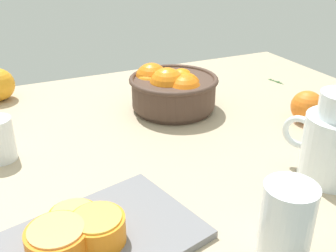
{
  "coord_description": "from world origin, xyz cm",
  "views": [
    {
      "loc": [
        -31.88,
        -68.25,
        38.99
      ],
      "look_at": [
        -2.22,
        -3.86,
        4.48
      ],
      "focal_mm": 42.13,
      "sensor_mm": 36.0,
      "label": 1
    }
  ],
  "objects": [
    {
      "name": "cutting_board",
      "position": [
        -23.27,
        -25.76,
        0.62
      ],
      "size": [
        32.12,
        25.26,
        1.24
      ],
      "primitive_type": "cube",
      "rotation": [
        0.0,
        0.0,
        0.24
      ],
      "color": "slate",
      "rests_on": "ground_plane"
    },
    {
      "name": "loose_orange_1",
      "position": [
        31.68,
        -6.23,
        3.63
      ],
      "size": [
        7.25,
        7.25,
        7.25
      ],
      "primitive_type": "sphere",
      "color": "orange",
      "rests_on": "ground_plane"
    },
    {
      "name": "ground_plane",
      "position": [
        0.0,
        0.0,
        -1.5
      ],
      "size": [
        122.64,
        92.77,
        3.0
      ],
      "primitive_type": "cube",
      "color": "tan"
    },
    {
      "name": "juice_pitcher",
      "position": [
        19.0,
        -26.34,
        6.25
      ],
      "size": [
        11.16,
        15.01,
        16.74
      ],
      "color": "white",
      "rests_on": "ground_plane"
    },
    {
      "name": "orange_half_0",
      "position": [
        -28.43,
        -26.59,
        3.28
      ],
      "size": [
        8.23,
        8.23,
        4.15
      ],
      "color": "orange",
      "rests_on": "cutting_board"
    },
    {
      "name": "orange_half_2",
      "position": [
        -23.05,
        -26.39,
        3.25
      ],
      "size": [
        7.62,
        7.62,
        4.09
      ],
      "color": "orange",
      "rests_on": "cutting_board"
    },
    {
      "name": "fruit_bowl",
      "position": [
        6.61,
        12.98,
        5.25
      ],
      "size": [
        21.5,
        21.5,
        11.15
      ],
      "color": "#473328",
      "rests_on": "ground_plane"
    },
    {
      "name": "herb_sprig_0",
      "position": [
        42.91,
        18.29,
        0.27
      ],
      "size": [
        1.51,
        5.63,
        0.98
      ],
      "color": "#416D3D",
      "rests_on": "ground_plane"
    },
    {
      "name": "orange_half_1",
      "position": [
        -25.61,
        -23.61,
        3.1
      ],
      "size": [
        6.89,
        6.89,
        3.79
      ],
      "color": "orange",
      "rests_on": "cutting_board"
    },
    {
      "name": "second_glass",
      "position": [
        -0.84,
        -37.78,
        4.64
      ],
      "size": [
        7.04,
        7.04,
        10.82
      ],
      "color": "white",
      "rests_on": "ground_plane"
    }
  ]
}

